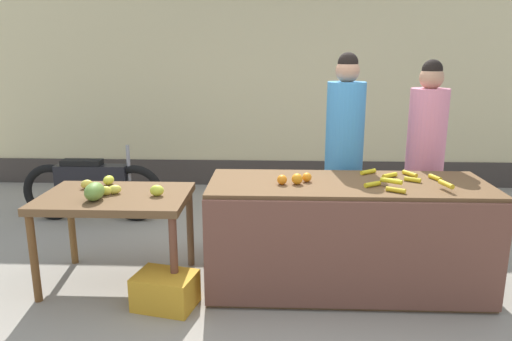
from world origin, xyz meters
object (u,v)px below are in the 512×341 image
(produce_crate, at_px, (165,290))
(vendor_woman_blue_shirt, at_px, (344,157))
(produce_sack, at_px, (227,228))
(vendor_woman_pink_shirt, at_px, (425,159))
(parked_motorcycle, at_px, (92,186))

(produce_crate, bearing_deg, vendor_woman_blue_shirt, 35.66)
(vendor_woman_blue_shirt, distance_m, produce_sack, 1.27)
(vendor_woman_blue_shirt, distance_m, vendor_woman_pink_shirt, 0.75)
(vendor_woman_pink_shirt, bearing_deg, produce_sack, -176.77)
(produce_crate, distance_m, produce_sack, 1.07)
(parked_motorcycle, relative_size, produce_sack, 3.15)
(vendor_woman_pink_shirt, height_order, produce_crate, vendor_woman_pink_shirt)
(produce_crate, bearing_deg, parked_motorcycle, 123.58)
(produce_sack, bearing_deg, vendor_woman_blue_shirt, 1.41)
(vendor_woman_blue_shirt, xyz_separation_m, vendor_woman_pink_shirt, (0.75, 0.08, -0.03))
(produce_crate, xyz_separation_m, produce_sack, (0.37, 1.00, 0.12))
(parked_motorcycle, bearing_deg, produce_sack, -28.23)
(parked_motorcycle, bearing_deg, vendor_woman_blue_shirt, -17.34)
(parked_motorcycle, xyz_separation_m, produce_crate, (1.24, -1.86, -0.27))
(produce_crate, relative_size, produce_sack, 0.87)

